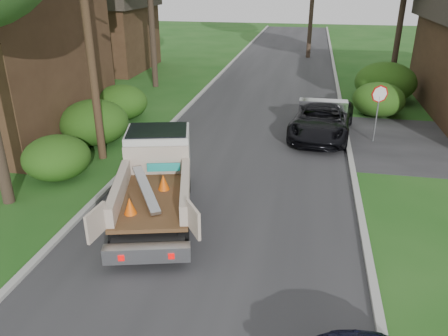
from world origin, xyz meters
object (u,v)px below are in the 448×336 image
utility_pole (87,20)px  house_left_far (99,27)px  flatbed_truck (157,170)px  black_pickup (322,119)px  stop_sign (379,102)px

utility_pole → house_left_far: 18.93m
flatbed_truck → black_pickup: (5.08, 7.52, -0.40)m
utility_pole → flatbed_truck: utility_pole is taller
black_pickup → flatbed_truck: bearing=-117.1°
house_left_far → flatbed_truck: 23.24m
flatbed_truck → black_pickup: flatbed_truck is taller
stop_sign → flatbed_truck: 10.24m
utility_pole → flatbed_truck: (3.38, -3.14, -4.03)m
stop_sign → house_left_far: bearing=145.2°
house_left_far → flatbed_truck: size_ratio=1.27×
house_left_far → stop_sign: bearing=-34.8°
stop_sign → utility_pole: utility_pole is taller
utility_pole → black_pickup: bearing=27.4°
utility_pole → black_pickup: utility_pole is taller
stop_sign → black_pickup: bearing=170.7°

